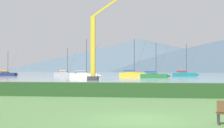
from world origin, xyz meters
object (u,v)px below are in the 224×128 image
object	(u,v)px
sailboat_slip_6	(85,75)
dock_crane	(94,52)
sailboat_slip_7	(154,76)
sailboat_slip_5	(66,74)
sailboat_slip_1	(133,74)
sailboat_slip_8	(185,74)
sailboat_slip_4	(7,74)

from	to	relation	value
sailboat_slip_6	dock_crane	bearing A→B (deg)	-73.90
sailboat_slip_6	sailboat_slip_7	world-z (taller)	sailboat_slip_6
sailboat_slip_5	dock_crane	world-z (taller)	dock_crane
sailboat_slip_7	dock_crane	xyz separation A→B (m)	(-11.53, -18.37, 4.85)
sailboat_slip_1	sailboat_slip_8	world-z (taller)	sailboat_slip_1
sailboat_slip_5	sailboat_slip_8	size ratio (longest dim) A/B	0.93
sailboat_slip_8	dock_crane	size ratio (longest dim) A/B	0.60
sailboat_slip_6	dock_crane	xyz separation A→B (m)	(5.97, -18.01, 4.81)
sailboat_slip_4	sailboat_slip_5	xyz separation A→B (m)	(20.74, -1.26, 0.05)
sailboat_slip_1	sailboat_slip_7	size ratio (longest dim) A/B	1.29
sailboat_slip_8	sailboat_slip_5	bearing A→B (deg)	179.11
sailboat_slip_4	dock_crane	size ratio (longest dim) A/B	0.51
sailboat_slip_1	sailboat_slip_8	xyz separation A→B (m)	(15.40, 3.19, -0.06)
sailboat_slip_6	sailboat_slip_5	bearing A→B (deg)	116.13
sailboat_slip_5	sailboat_slip_6	xyz separation A→B (m)	(10.47, -19.38, -0.01)
sailboat_slip_1	sailboat_slip_5	bearing A→B (deg)	167.18
sailboat_slip_4	sailboat_slip_5	world-z (taller)	sailboat_slip_5
sailboat_slip_8	sailboat_slip_1	bearing A→B (deg)	-167.31
sailboat_slip_7	dock_crane	size ratio (longest dim) A/B	0.54
sailboat_slip_4	dock_crane	bearing A→B (deg)	-48.00
sailboat_slip_1	sailboat_slip_4	size ratio (longest dim) A/B	1.36
sailboat_slip_6	sailboat_slip_4	bearing A→B (deg)	144.28
sailboat_slip_6	sailboat_slip_7	xyz separation A→B (m)	(17.51, 0.35, -0.04)
sailboat_slip_5	sailboat_slip_8	xyz separation A→B (m)	(36.93, -1.21, -0.02)
sailboat_slip_4	dock_crane	xyz separation A→B (m)	(37.18, -38.65, 4.85)
sailboat_slip_7	dock_crane	world-z (taller)	dock_crane
sailboat_slip_8	dock_crane	bearing A→B (deg)	-118.54
sailboat_slip_7	sailboat_slip_6	bearing A→B (deg)	-178.20
sailboat_slip_1	sailboat_slip_4	world-z (taller)	sailboat_slip_1
sailboat_slip_5	sailboat_slip_7	xyz separation A→B (m)	(27.98, -19.02, -0.05)
sailboat_slip_4	sailboat_slip_8	distance (m)	57.72
sailboat_slip_7	dock_crane	distance (m)	22.22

